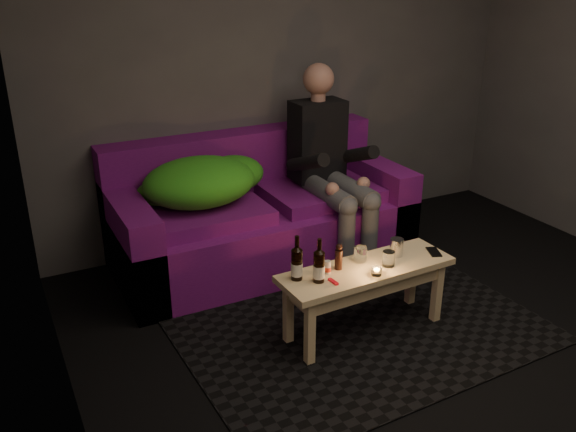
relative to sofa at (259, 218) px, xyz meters
name	(u,v)px	position (x,y,z in m)	size (l,w,h in m)	color
floor	(479,373)	(0.47, -1.82, -0.33)	(4.50, 4.50, 0.00)	black
room	(452,54)	(0.47, -1.35, 1.31)	(4.50, 4.50, 4.50)	silver
rug	(359,326)	(0.14, -1.14, -0.33)	(2.13, 1.55, 0.01)	black
sofa	(259,218)	(0.00, 0.00, 0.00)	(2.13, 0.96, 0.92)	#660E6F
green_blanket	(204,181)	(-0.42, -0.01, 0.36)	(0.94, 0.64, 0.32)	#37981B
person	(329,163)	(0.48, -0.17, 0.41)	(0.38, 0.88, 1.42)	black
coffee_table	(366,279)	(0.14, -1.19, 0.03)	(1.08, 0.37, 0.44)	#EDC38B
beer_bottle_a	(297,263)	(-0.29, -1.13, 0.20)	(0.07, 0.07, 0.26)	black
beer_bottle_b	(319,266)	(-0.20, -1.21, 0.20)	(0.07, 0.07, 0.26)	black
salt_shaker	(328,267)	(-0.10, -1.15, 0.14)	(0.04, 0.04, 0.08)	silver
pepper_mill	(339,260)	(-0.02, -1.13, 0.16)	(0.04, 0.04, 0.12)	black
tumbler_back	(360,254)	(0.15, -1.11, 0.15)	(0.08, 0.08, 0.09)	white
tealight	(377,271)	(0.13, -1.29, 0.13)	(0.06, 0.06, 0.04)	white
tumbler_front	(389,259)	(0.26, -1.23, 0.15)	(0.07, 0.07, 0.09)	white
steel_cup	(397,247)	(0.38, -1.14, 0.16)	(0.08, 0.08, 0.11)	silver
smartphone	(434,252)	(0.61, -1.21, 0.11)	(0.06, 0.13, 0.01)	black
red_lighter	(333,282)	(-0.13, -1.26, 0.11)	(0.02, 0.08, 0.01)	red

